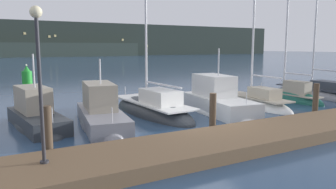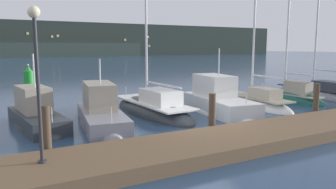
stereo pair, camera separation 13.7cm
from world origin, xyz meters
TOP-DOWN VIEW (x-y plane):
  - ground_plane at (0.00, 0.00)m, footprint 400.00×400.00m
  - dock at (0.00, -2.32)m, footprint 32.16×2.80m
  - mooring_pile_1 at (-6.41, -0.67)m, footprint 0.28×0.28m
  - mooring_pile_2 at (0.00, -0.67)m, footprint 0.28×0.28m
  - mooring_pile_3 at (6.41, -0.67)m, footprint 0.28×0.28m
  - motorboat_berth_3 at (-6.13, 4.22)m, footprint 2.35×5.56m
  - motorboat_berth_4 at (-3.46, 3.19)m, footprint 2.74×6.25m
  - sailboat_berth_5 at (-0.27, 4.31)m, footprint 2.55×7.48m
  - motorboat_berth_6 at (3.08, 2.94)m, footprint 2.87×6.25m
  - sailboat_berth_7 at (6.17, 3.17)m, footprint 1.94×5.77m
  - sailboat_berth_8 at (9.73, 3.79)m, footprint 1.32×5.41m
  - sailboat_berth_9 at (12.94, 3.86)m, footprint 2.43×8.10m
  - channel_buoy at (-4.75, 20.79)m, footprint 1.31×1.31m
  - dock_lamppost at (-6.75, -2.08)m, footprint 0.32×0.32m
  - hillside_backdrop at (-3.40, 122.03)m, footprint 240.00×23.00m

SIDE VIEW (x-z plane):
  - ground_plane at x=0.00m, z-range 0.00..0.00m
  - sailboat_berth_9 at x=12.94m, z-range -5.73..5.95m
  - sailboat_berth_5 at x=-0.27m, z-range -5.25..5.50m
  - sailboat_berth_7 at x=6.17m, z-range -3.87..4.12m
  - sailboat_berth_8 at x=9.73m, z-range -4.30..4.59m
  - dock at x=0.00m, z-range 0.00..0.45m
  - motorboat_berth_4 at x=-3.46m, z-range -1.57..2.16m
  - motorboat_berth_3 at x=-6.13m, z-range -1.56..2.22m
  - motorboat_berth_6 at x=3.08m, z-range -1.63..2.41m
  - channel_buoy at x=-4.75m, z-range -0.25..1.78m
  - mooring_pile_2 at x=0.00m, z-range 0.00..1.73m
  - mooring_pile_3 at x=6.41m, z-range 0.00..1.78m
  - mooring_pile_1 at x=-6.41m, z-range 0.00..1.78m
  - dock_lamppost at x=-6.75m, z-range 1.14..5.33m
  - hillside_backdrop at x=-3.40m, z-range -0.50..12.39m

